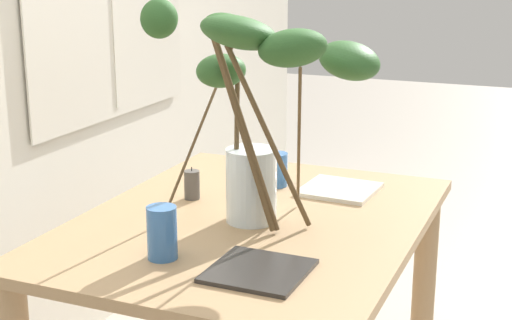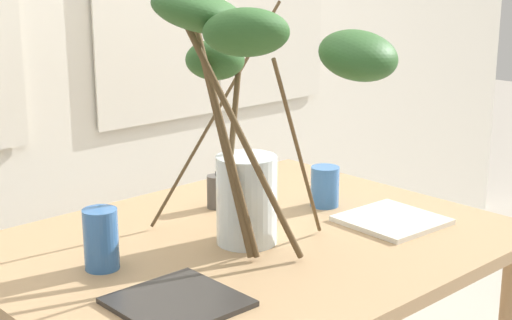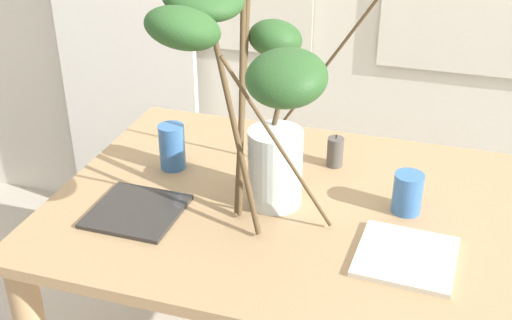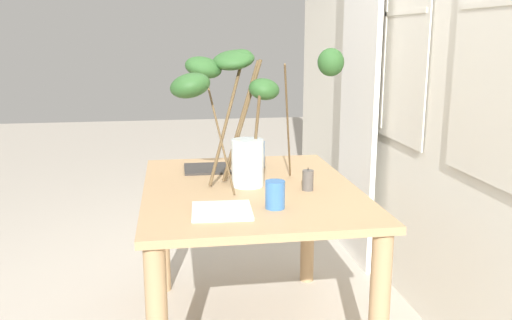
{
  "view_description": "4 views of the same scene",
  "coord_description": "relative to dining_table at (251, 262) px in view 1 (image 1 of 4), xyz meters",
  "views": [
    {
      "loc": [
        -1.93,
        -0.83,
        1.49
      ],
      "look_at": [
        -0.06,
        -0.04,
        0.93
      ],
      "focal_mm": 53.96,
      "sensor_mm": 36.0,
      "label": 1
    },
    {
      "loc": [
        -1.19,
        -1.3,
        1.4
      ],
      "look_at": [
        -0.02,
        -0.05,
        0.95
      ],
      "focal_mm": 54.33,
      "sensor_mm": 36.0,
      "label": 2
    },
    {
      "loc": [
        0.38,
        -1.45,
        1.68
      ],
      "look_at": [
        -0.05,
        -0.07,
        0.89
      ],
      "focal_mm": 45.51,
      "sensor_mm": 36.0,
      "label": 3
    },
    {
      "loc": [
        2.35,
        -0.34,
        1.4
      ],
      "look_at": [
        -0.03,
        0.03,
        0.85
      ],
      "focal_mm": 38.4,
      "sensor_mm": 36.0,
      "label": 4
    }
  ],
  "objects": [
    {
      "name": "plate_square_right",
      "position": [
        0.35,
        -0.16,
        0.14
      ],
      "size": [
        0.24,
        0.24,
        0.01
      ],
      "primitive_type": "cube",
      "rotation": [
        0.0,
        0.0,
        -0.05
      ],
      "color": "silver",
      "rests_on": "dining_table"
    },
    {
      "name": "drinking_glass_blue_left",
      "position": [
        -0.36,
        0.09,
        0.2
      ],
      "size": [
        0.08,
        0.08,
        0.14
      ],
      "primitive_type": "cylinder",
      "color": "#386BAD",
      "rests_on": "dining_table"
    },
    {
      "name": "plate_square_left",
      "position": [
        -0.35,
        -0.17,
        0.14
      ],
      "size": [
        0.23,
        0.23,
        0.01
      ],
      "primitive_type": "cube",
      "rotation": [
        0.0,
        0.0,
        -0.01
      ],
      "color": "#2D2B28",
      "rests_on": "dining_table"
    },
    {
      "name": "drinking_glass_blue_right",
      "position": [
        0.33,
        0.05,
        0.19
      ],
      "size": [
        0.08,
        0.08,
        0.11
      ],
      "primitive_type": "cylinder",
      "color": "#386BAD",
      "rests_on": "dining_table"
    },
    {
      "name": "pillar_candle",
      "position": [
        0.1,
        0.24,
        0.18
      ],
      "size": [
        0.05,
        0.05,
        0.1
      ],
      "color": "#514C47",
      "rests_on": "dining_table"
    },
    {
      "name": "vase_with_branches",
      "position": [
        -0.06,
        -0.04,
        0.52
      ],
      "size": [
        0.52,
        0.78,
        0.63
      ],
      "color": "silver",
      "rests_on": "dining_table"
    },
    {
      "name": "dining_table",
      "position": [
        0.0,
        0.0,
        0.0
      ],
      "size": [
        1.22,
        0.95,
        0.74
      ],
      "color": "tan",
      "rests_on": "ground"
    }
  ]
}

